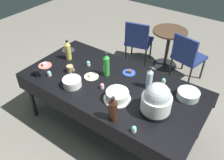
# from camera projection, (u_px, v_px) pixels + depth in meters

# --- Properties ---
(ground) EXTENTS (9.00, 9.00, 0.00)m
(ground) POSITION_uv_depth(u_px,v_px,m) (112.00, 126.00, 3.21)
(ground) COLOR slate
(potluck_table) EXTENTS (2.20, 1.10, 0.75)m
(potluck_table) POSITION_uv_depth(u_px,v_px,m) (112.00, 87.00, 2.79)
(potluck_table) COLOR black
(potluck_table) RESTS_ON ground
(frosted_layer_cake) EXTENTS (0.30, 0.30, 0.11)m
(frosted_layer_cake) POSITION_uv_depth(u_px,v_px,m) (117.00, 96.00, 2.50)
(frosted_layer_cake) COLOR silver
(frosted_layer_cake) RESTS_ON potluck_table
(slow_cooker) EXTENTS (0.32, 0.32, 0.35)m
(slow_cooker) POSITION_uv_depth(u_px,v_px,m) (157.00, 100.00, 2.29)
(slow_cooker) COLOR black
(slow_cooker) RESTS_ON potluck_table
(glass_salad_bowl) EXTENTS (0.25, 0.25, 0.08)m
(glass_salad_bowl) POSITION_uv_depth(u_px,v_px,m) (188.00, 94.00, 2.54)
(glass_salad_bowl) COLOR #B2C6BC
(glass_salad_bowl) RESTS_ON potluck_table
(ceramic_snack_bowl) EXTENTS (0.22, 0.22, 0.09)m
(ceramic_snack_bowl) POSITION_uv_depth(u_px,v_px,m) (72.00, 82.00, 2.69)
(ceramic_snack_bowl) COLOR silver
(ceramic_snack_bowl) RESTS_ON potluck_table
(dessert_plate_cobalt) EXTENTS (0.16, 0.16, 0.04)m
(dessert_plate_cobalt) POSITION_uv_depth(u_px,v_px,m) (129.00, 72.00, 2.92)
(dessert_plate_cobalt) COLOR #2D4CB2
(dessert_plate_cobalt) RESTS_ON potluck_table
(dessert_plate_cream) EXTENTS (0.18, 0.18, 0.04)m
(dessert_plate_cream) POSITION_uv_depth(u_px,v_px,m) (91.00, 76.00, 2.85)
(dessert_plate_cream) COLOR beige
(dessert_plate_cream) RESTS_ON potluck_table
(dessert_plate_charcoal) EXTENTS (0.18, 0.18, 0.04)m
(dessert_plate_charcoal) POSITION_uv_depth(u_px,v_px,m) (68.00, 50.00, 3.36)
(dessert_plate_charcoal) COLOR #2D2D33
(dessert_plate_charcoal) RESTS_ON potluck_table
(dessert_plate_coral) EXTENTS (0.17, 0.17, 0.05)m
(dessert_plate_coral) POSITION_uv_depth(u_px,v_px,m) (45.00, 65.00, 3.04)
(dessert_plate_coral) COLOR #E07266
(dessert_plate_coral) RESTS_ON potluck_table
(cupcake_berry) EXTENTS (0.05, 0.05, 0.07)m
(cupcake_berry) POSITION_uv_depth(u_px,v_px,m) (49.00, 73.00, 2.86)
(cupcake_berry) COLOR beige
(cupcake_berry) RESTS_ON potluck_table
(cupcake_cocoa) EXTENTS (0.05, 0.05, 0.07)m
(cupcake_cocoa) POSITION_uv_depth(u_px,v_px,m) (134.00, 129.00, 2.16)
(cupcake_cocoa) COLOR beige
(cupcake_cocoa) RESTS_ON potluck_table
(cupcake_vanilla) EXTENTS (0.05, 0.05, 0.07)m
(cupcake_vanilla) POSITION_uv_depth(u_px,v_px,m) (164.00, 81.00, 2.74)
(cupcake_vanilla) COLOR beige
(cupcake_vanilla) RESTS_ON potluck_table
(cupcake_lemon) EXTENTS (0.05, 0.05, 0.07)m
(cupcake_lemon) POSITION_uv_depth(u_px,v_px,m) (88.00, 63.00, 3.04)
(cupcake_lemon) COLOR beige
(cupcake_lemon) RESTS_ON potluck_table
(cupcake_rose) EXTENTS (0.05, 0.05, 0.07)m
(cupcake_rose) POSITION_uv_depth(u_px,v_px,m) (102.00, 86.00, 2.67)
(cupcake_rose) COLOR beige
(cupcake_rose) RESTS_ON potluck_table
(soda_bottle_ginger_ale) EXTENTS (0.08, 0.08, 0.28)m
(soda_bottle_ginger_ale) POSITION_uv_depth(u_px,v_px,m) (68.00, 51.00, 3.11)
(soda_bottle_ginger_ale) COLOR gold
(soda_bottle_ginger_ale) RESTS_ON potluck_table
(soda_bottle_water) EXTENTS (0.07, 0.07, 0.28)m
(soda_bottle_water) POSITION_uv_depth(u_px,v_px,m) (149.00, 78.00, 2.62)
(soda_bottle_water) COLOR silver
(soda_bottle_water) RESTS_ON potluck_table
(soda_bottle_lime_soda) EXTENTS (0.08, 0.08, 0.31)m
(soda_bottle_lime_soda) POSITION_uv_depth(u_px,v_px,m) (106.00, 65.00, 2.80)
(soda_bottle_lime_soda) COLOR green
(soda_bottle_lime_soda) RESTS_ON potluck_table
(soda_bottle_cola) EXTENTS (0.09, 0.09, 0.28)m
(soda_bottle_cola) POSITION_uv_depth(u_px,v_px,m) (113.00, 109.00, 2.23)
(soda_bottle_cola) COLOR #33190F
(soda_bottle_cola) RESTS_ON potluck_table
(coffee_mug_tan) EXTENTS (0.13, 0.09, 0.09)m
(coffee_mug_tan) POSITION_uv_depth(u_px,v_px,m) (70.00, 69.00, 2.92)
(coffee_mug_tan) COLOR tan
(coffee_mug_tan) RESTS_ON potluck_table
(coffee_mug_black) EXTENTS (0.12, 0.08, 0.09)m
(coffee_mug_black) POSITION_uv_depth(u_px,v_px,m) (37.00, 72.00, 2.86)
(coffee_mug_black) COLOR black
(coffee_mug_black) RESTS_ON potluck_table
(paper_napkin_stack) EXTENTS (0.15, 0.15, 0.02)m
(paper_napkin_stack) POSITION_uv_depth(u_px,v_px,m) (162.00, 91.00, 2.63)
(paper_napkin_stack) COLOR pink
(paper_napkin_stack) RESTS_ON potluck_table
(maroon_chair_left) EXTENTS (0.53, 0.53, 0.85)m
(maroon_chair_left) POSITION_uv_depth(u_px,v_px,m) (138.00, 40.00, 4.17)
(maroon_chair_left) COLOR navy
(maroon_chair_left) RESTS_ON ground
(maroon_chair_right) EXTENTS (0.53, 0.53, 0.85)m
(maroon_chair_right) POSITION_uv_depth(u_px,v_px,m) (187.00, 55.00, 3.75)
(maroon_chair_right) COLOR navy
(maroon_chair_right) RESTS_ON ground
(round_cafe_table) EXTENTS (0.60, 0.60, 0.72)m
(round_cafe_table) POSITION_uv_depth(u_px,v_px,m) (168.00, 42.00, 4.09)
(round_cafe_table) COLOR #473323
(round_cafe_table) RESTS_ON ground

